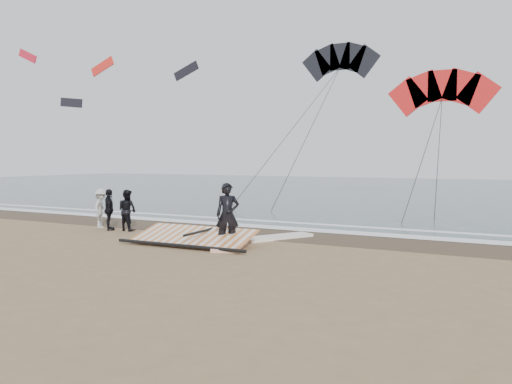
{
  "coord_description": "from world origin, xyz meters",
  "views": [
    {
      "loc": [
        7.58,
        -11.6,
        2.68
      ],
      "look_at": [
        0.12,
        3.0,
        1.6
      ],
      "focal_mm": 35.0,
      "sensor_mm": 36.0,
      "label": 1
    }
  ],
  "objects_px": {
    "board_white": "(233,244)",
    "board_cream": "(278,237)",
    "man_main": "(228,215)",
    "sail_rig": "(194,238)"
  },
  "relations": [
    {
      "from": "board_white",
      "to": "board_cream",
      "type": "xyz_separation_m",
      "value": [
        0.69,
        1.82,
        -0.0
      ]
    },
    {
      "from": "man_main",
      "to": "board_white",
      "type": "bearing_deg",
      "value": 39.21
    },
    {
      "from": "board_cream",
      "to": "sail_rig",
      "type": "distance_m",
      "value": 2.91
    },
    {
      "from": "man_main",
      "to": "board_cream",
      "type": "distance_m",
      "value": 2.38
    },
    {
      "from": "man_main",
      "to": "sail_rig",
      "type": "height_order",
      "value": "man_main"
    },
    {
      "from": "man_main",
      "to": "sail_rig",
      "type": "relative_size",
      "value": 0.44
    },
    {
      "from": "man_main",
      "to": "board_white",
      "type": "xyz_separation_m",
      "value": [
        0.07,
        0.24,
        -0.93
      ]
    },
    {
      "from": "man_main",
      "to": "board_cream",
      "type": "relative_size",
      "value": 0.78
    },
    {
      "from": "board_cream",
      "to": "man_main",
      "type": "bearing_deg",
      "value": -79.51
    },
    {
      "from": "board_white",
      "to": "board_cream",
      "type": "relative_size",
      "value": 1.07
    }
  ]
}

